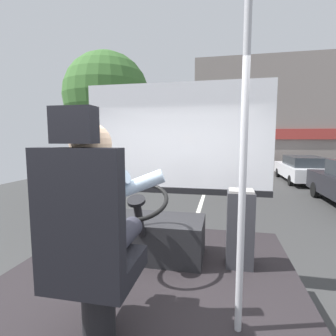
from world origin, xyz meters
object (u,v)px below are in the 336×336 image
(fare_box, at_px, (240,228))
(handrail_pole, at_px, (243,163))
(driver_seat, at_px, (89,250))
(steering_console, at_px, (150,235))
(parked_car_white, at_px, (303,169))
(bus_driver, at_px, (97,208))
(parked_car_red, at_px, (278,158))

(fare_box, bearing_deg, handrail_pole, -93.84)
(driver_seat, relative_size, steering_console, 1.24)
(handrail_pole, bearing_deg, parked_car_white, 72.66)
(steering_console, relative_size, handrail_pole, 0.51)
(steering_console, bearing_deg, bus_driver, -90.00)
(steering_console, xyz_separation_m, handrail_pole, (0.84, -0.90, 0.85))
(bus_driver, bearing_deg, driver_seat, -90.00)
(fare_box, relative_size, parked_car_white, 0.17)
(bus_driver, height_order, parked_car_white, bus_driver)
(parked_car_white, bearing_deg, fare_box, -108.37)
(bus_driver, bearing_deg, fare_box, 50.60)
(parked_car_red, bearing_deg, steering_console, -105.18)
(driver_seat, relative_size, handrail_pole, 0.64)
(fare_box, distance_m, parked_car_white, 11.34)
(driver_seat, bearing_deg, fare_box, 53.27)
(steering_console, bearing_deg, handrail_pole, -47.09)
(bus_driver, height_order, fare_box, bus_driver)
(driver_seat, distance_m, fare_box, 1.51)
(driver_seat, height_order, fare_box, driver_seat)
(driver_seat, xyz_separation_m, bus_driver, (-0.00, 0.11, 0.21))
(steering_console, height_order, fare_box, steering_console)
(bus_driver, relative_size, steering_console, 0.72)
(driver_seat, relative_size, parked_car_red, 0.34)
(driver_seat, height_order, parked_car_white, driver_seat)
(steering_console, distance_m, parked_car_red, 17.30)
(handrail_pole, relative_size, fare_box, 2.89)
(bus_driver, distance_m, fare_box, 1.48)
(steering_console, bearing_deg, fare_box, -1.49)
(handrail_pole, bearing_deg, driver_seat, -158.85)
(handrail_pole, distance_m, parked_car_white, 12.25)
(driver_seat, xyz_separation_m, parked_car_white, (4.46, 11.95, -0.80))
(handrail_pole, bearing_deg, parked_car_red, 78.14)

